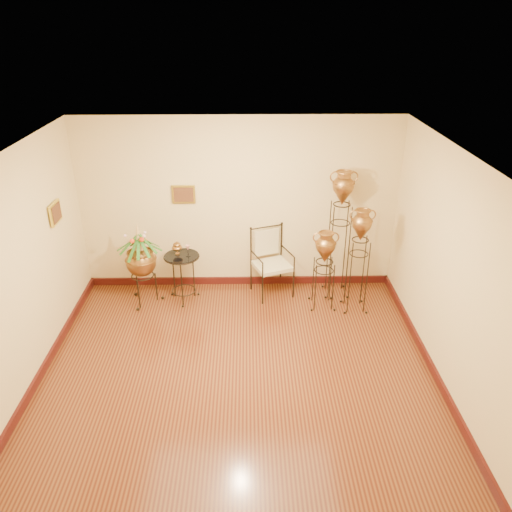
{
  "coord_description": "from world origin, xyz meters",
  "views": [
    {
      "loc": [
        0.14,
        -4.89,
        4.16
      ],
      "look_at": [
        0.25,
        1.3,
        1.1
      ],
      "focal_mm": 35.0,
      "sensor_mm": 36.0,
      "label": 1
    }
  ],
  "objects_px": {
    "planter_urn": "(141,258)",
    "amphora_tall": "(339,233)",
    "side_table": "(183,277)",
    "amphora_mid": "(358,260)",
    "armchair": "(272,263)"
  },
  "relations": [
    {
      "from": "amphora_tall",
      "to": "planter_urn",
      "type": "bearing_deg",
      "value": -175.8
    },
    {
      "from": "amphora_mid",
      "to": "armchair",
      "type": "height_order",
      "value": "amphora_mid"
    },
    {
      "from": "amphora_tall",
      "to": "amphora_mid",
      "type": "xyz_separation_m",
      "value": [
        0.22,
        -0.47,
        -0.23
      ]
    },
    {
      "from": "amphora_mid",
      "to": "planter_urn",
      "type": "height_order",
      "value": "amphora_mid"
    },
    {
      "from": "armchair",
      "to": "amphora_mid",
      "type": "bearing_deg",
      "value": -41.38
    },
    {
      "from": "planter_urn",
      "to": "side_table",
      "type": "relative_size",
      "value": 1.39
    },
    {
      "from": "planter_urn",
      "to": "amphora_tall",
      "type": "bearing_deg",
      "value": 4.2
    },
    {
      "from": "amphora_tall",
      "to": "planter_urn",
      "type": "height_order",
      "value": "amphora_tall"
    },
    {
      "from": "amphora_mid",
      "to": "armchair",
      "type": "distance_m",
      "value": 1.37
    },
    {
      "from": "planter_urn",
      "to": "side_table",
      "type": "distance_m",
      "value": 0.71
    },
    {
      "from": "amphora_tall",
      "to": "planter_urn",
      "type": "distance_m",
      "value": 3.08
    },
    {
      "from": "planter_urn",
      "to": "armchair",
      "type": "height_order",
      "value": "planter_urn"
    },
    {
      "from": "amphora_tall",
      "to": "side_table",
      "type": "bearing_deg",
      "value": -176.3
    },
    {
      "from": "planter_urn",
      "to": "armchair",
      "type": "xyz_separation_m",
      "value": [
        2.02,
        0.22,
        -0.21
      ]
    },
    {
      "from": "planter_urn",
      "to": "armchair",
      "type": "distance_m",
      "value": 2.04
    }
  ]
}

